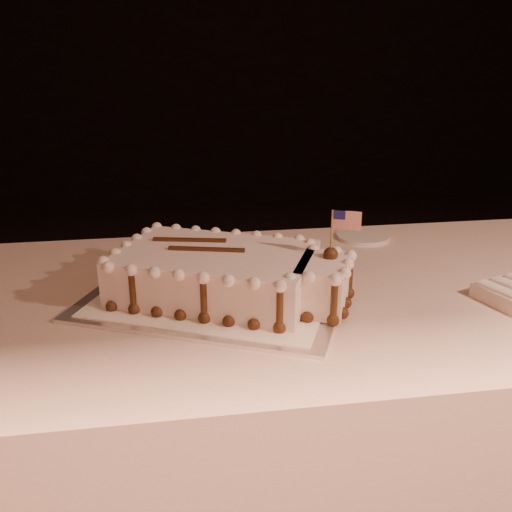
{
  "coord_description": "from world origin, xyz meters",
  "views": [
    {
      "loc": [
        -0.23,
        -0.45,
        1.22
      ],
      "look_at": [
        -0.07,
        0.59,
        0.83
      ],
      "focal_mm": 40.0,
      "sensor_mm": 36.0,
      "label": 1
    }
  ],
  "objects": [
    {
      "name": "banquet_table",
      "position": [
        0.0,
        0.6,
        0.38
      ],
      "size": [
        2.4,
        0.8,
        0.75
      ],
      "primitive_type": "cube",
      "color": "beige",
      "rests_on": "ground"
    },
    {
      "name": "side_plate",
      "position": [
        0.26,
        0.9,
        0.76
      ],
      "size": [
        0.14,
        0.14,
        0.01
      ],
      "primitive_type": "cylinder",
      "color": "white",
      "rests_on": "banquet_table"
    },
    {
      "name": "sheet_cake",
      "position": [
        -0.13,
        0.57,
        0.8
      ],
      "size": [
        0.49,
        0.39,
        0.18
      ],
      "color": "white",
      "rests_on": "doily"
    },
    {
      "name": "doily",
      "position": [
        -0.15,
        0.59,
        0.76
      ],
      "size": [
        0.54,
        0.49,
        0.0
      ],
      "primitive_type": "cube",
      "rotation": [
        0.0,
        0.0,
        -0.43
      ],
      "color": "white",
      "rests_on": "cake_board"
    },
    {
      "name": "cake_board",
      "position": [
        -0.15,
        0.59,
        0.75
      ],
      "size": [
        0.6,
        0.54,
        0.01
      ],
      "primitive_type": "cube",
      "rotation": [
        0.0,
        0.0,
        -0.43
      ],
      "color": "silver",
      "rests_on": "banquet_table"
    }
  ]
}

